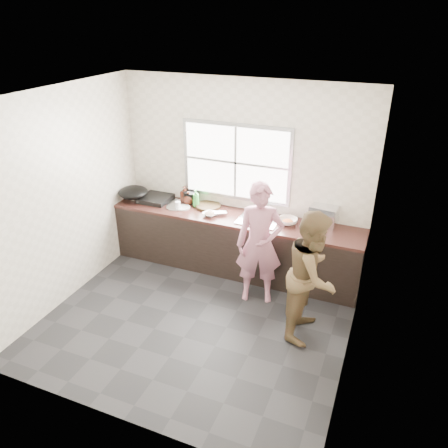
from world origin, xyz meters
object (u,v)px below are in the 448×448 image
at_px(bowl_mince, 210,214).
at_px(plate_food, 183,207).
at_px(glass_jar, 178,205).
at_px(bottle_brown_short, 188,198).
at_px(dish_rack, 324,215).
at_px(person_side, 312,275).
at_px(bowl_crabs, 288,222).
at_px(bottle_brown_tall, 185,194).
at_px(bowl_held, 257,222).
at_px(burner, 156,199).
at_px(pot_lid_left, 174,202).
at_px(wok, 133,192).
at_px(woman, 259,248).
at_px(pot_lid_right, 176,207).
at_px(black_pot, 191,197).
at_px(bottle_green, 196,198).

height_order(bowl_mince, plate_food, bowl_mince).
bearing_deg(glass_jar, bottle_brown_short, 72.33).
height_order(bottle_brown_short, dish_rack, dish_rack).
height_order(bowl_mince, glass_jar, glass_jar).
height_order(person_side, bowl_crabs, person_side).
height_order(bowl_crabs, bottle_brown_tall, bottle_brown_tall).
bearing_deg(bowl_held, bottle_brown_tall, 164.85).
xyz_separation_m(glass_jar, burner, (-0.45, 0.14, -0.02)).
xyz_separation_m(bowl_mince, dish_rack, (1.52, 0.33, 0.11)).
xyz_separation_m(bottle_brown_tall, pot_lid_left, (-0.12, -0.13, -0.10)).
relative_size(bowl_held, wok, 0.43).
height_order(woman, pot_lid_right, woman).
bearing_deg(black_pot, burner, -163.49).
distance_m(woman, person_side, 0.86).
height_order(bowl_held, bottle_brown_tall, bottle_brown_tall).
bearing_deg(wok, burner, 26.33).
height_order(glass_jar, pot_lid_left, glass_jar).
relative_size(bowl_held, dish_rack, 0.53).
bearing_deg(bowl_held, bowl_mince, -179.66).
distance_m(plate_food, bottle_green, 0.24).
xyz_separation_m(black_pot, wok, (-0.82, -0.30, 0.06)).
bearing_deg(bottle_brown_tall, black_pot, 0.00).
relative_size(person_side, bowl_held, 8.27).
bearing_deg(pot_lid_left, wok, -163.81).
height_order(bowl_held, burner, burner).
relative_size(bowl_crabs, bottle_brown_tall, 0.97).
distance_m(woman, bottle_green, 1.39).
bearing_deg(pot_lid_right, bottle_green, 30.82).
bearing_deg(black_pot, glass_jar, -103.68).
bearing_deg(bowl_mince, bottle_brown_tall, 148.80).
height_order(woman, bowl_held, woman).
distance_m(bowl_crabs, black_pot, 1.55).
relative_size(plate_food, burner, 0.51).
relative_size(plate_food, dish_rack, 0.62).
xyz_separation_m(bowl_mince, bottle_green, (-0.33, 0.23, 0.11)).
distance_m(bowl_mince, bowl_held, 0.69).
distance_m(woman, plate_food, 1.46).
xyz_separation_m(bowl_held, wok, (-1.97, 0.04, 0.11)).
height_order(wok, pot_lid_right, wok).
bearing_deg(bottle_brown_short, glass_jar, -107.67).
xyz_separation_m(bowl_crabs, bottle_green, (-1.40, 0.07, 0.10)).
relative_size(bowl_mince, plate_food, 0.90).
height_order(glass_jar, pot_lid_right, glass_jar).
distance_m(glass_jar, pot_lid_right, 0.07).
xyz_separation_m(woman, black_pot, (-1.34, 0.78, 0.18)).
distance_m(wok, pot_lid_left, 0.64).
bearing_deg(bowl_crabs, woman, -108.41).
bearing_deg(pot_lid_left, bottle_green, 1.86).
distance_m(bottle_green, wok, 0.97).
bearing_deg(burner, pot_lid_right, -15.77).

